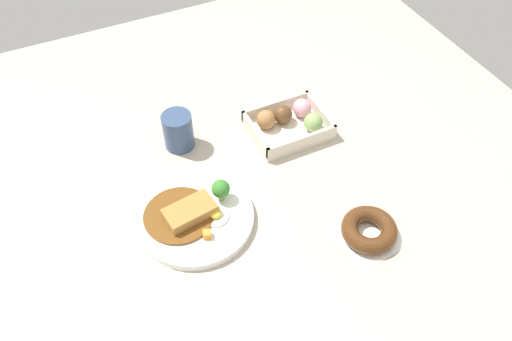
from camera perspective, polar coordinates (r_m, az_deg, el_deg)
The scene contains 5 objects.
ground_plane at distance 1.10m, azimuth -1.18°, elevation -4.09°, with size 1.60×1.60×0.00m, color #B2A893.
curry_plate at distance 1.07m, azimuth -6.86°, elevation -5.04°, with size 0.24×0.24×0.07m.
donut_box at distance 1.24m, azimuth 3.77°, elevation 5.41°, with size 0.18×0.14×0.06m.
chocolate_ring_donut at distance 1.06m, azimuth 12.54°, elevation -6.51°, with size 0.14×0.14×0.04m.
coffee_mug at distance 1.20m, azimuth -8.71°, elevation 4.40°, with size 0.07×0.07×0.09m, color #33476B.
Camera 1 is at (0.26, 0.61, 0.87)m, focal length 35.74 mm.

